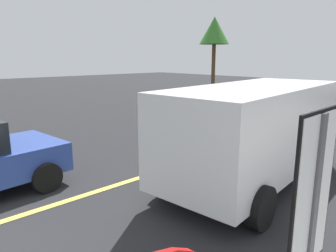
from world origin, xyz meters
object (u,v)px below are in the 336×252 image
Objects in this scene: car_red_near_curb at (254,100)px; tree_left_verge at (214,32)px; white_van at (256,128)px; speed_limit_sign at (308,234)px.

tree_left_verge is (2.55, 4.66, 3.55)m from car_red_near_curb.
tree_left_verge is at bearing 43.45° from white_van.
car_red_near_curb is at bearing -118.72° from tree_left_verge.
tree_left_verge is (9.82, 9.30, 3.07)m from white_van.
tree_left_verge is at bearing 61.28° from car_red_near_curb.
tree_left_verge is (14.06, 12.30, 2.57)m from speed_limit_sign.
car_red_near_curb is (11.51, 7.64, -0.98)m from speed_limit_sign.
car_red_near_curb is 0.79× the size of tree_left_verge.
speed_limit_sign is 0.47× the size of white_van.
car_red_near_curb is (7.27, 4.64, -0.48)m from white_van.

